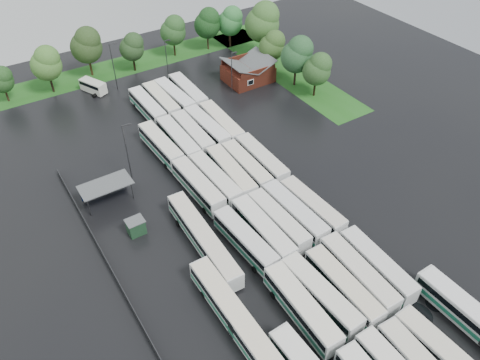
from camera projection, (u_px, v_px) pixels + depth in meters
ground at (272, 242)px, 69.54m from camera, size 160.00×160.00×0.00m
brick_building at (248, 73)px, 105.44m from camera, size 10.07×8.60×5.39m
wash_shed at (105, 186)px, 74.56m from camera, size 8.20×4.20×3.58m
utility_hut at (136, 227)px, 70.05m from camera, size 2.70×2.20×2.62m
grass_strip_north at (120, 67)px, 111.65m from camera, size 80.00×10.00×0.01m
grass_strip_east at (283, 69)px, 110.78m from camera, size 10.00×50.00×0.01m
west_fence at (110, 267)px, 65.13m from camera, size 0.10×50.00×1.20m
bus_r0c3 at (443, 356)px, 53.71m from camera, size 3.20×12.87×3.55m
bus_r1c0 at (301, 308)px, 58.51m from camera, size 3.30×13.33×3.68m
bus_r1c1 at (320, 295)px, 59.99m from camera, size 3.27×13.15×3.63m
bus_r1c2 at (343, 287)px, 60.99m from camera, size 3.02×12.88×3.57m
bus_r1c3 at (358, 274)px, 62.48m from camera, size 3.40×13.36×3.69m
bus_r1c4 at (377, 265)px, 63.69m from camera, size 3.19×12.90×3.57m
bus_r2c0 at (245, 240)px, 67.14m from camera, size 3.31×12.78×3.52m
bus_r2c1 at (263, 230)px, 68.53m from camera, size 2.92×13.23×3.67m
bus_r2c2 at (278, 221)px, 70.07m from camera, size 2.86×12.69×3.52m
bus_r2c3 at (294, 213)px, 71.27m from camera, size 3.10×13.27×3.68m
bus_r2c4 at (312, 207)px, 72.34m from camera, size 3.17×12.84×3.55m
bus_r3c0 at (198, 186)px, 76.06m from camera, size 3.05×13.13×3.64m
bus_r3c1 at (215, 180)px, 77.23m from camera, size 3.00×13.01×3.61m
bus_r3c2 at (231, 173)px, 78.46m from camera, size 3.47×13.34×3.68m
bus_r3c3 at (246, 167)px, 79.86m from camera, size 3.02×12.82×3.55m
bus_r3c4 at (261, 160)px, 81.20m from camera, size 3.02×13.14×3.64m
bus_r4c0 at (161, 145)px, 84.50m from camera, size 3.11×12.99×3.59m
bus_r4c1 at (178, 140)px, 85.67m from camera, size 3.02×13.24×3.67m
bus_r4c2 at (193, 134)px, 87.15m from camera, size 3.12×13.10×3.63m
bus_r4c3 at (207, 128)px, 88.57m from camera, size 3.03×13.25×3.68m
bus_r4c4 at (221, 124)px, 89.64m from camera, size 3.33×13.43×3.71m
bus_r5c1 at (148, 107)px, 94.48m from camera, size 2.79×12.78×3.55m
bus_r5c2 at (161, 101)px, 95.96m from camera, size 2.87×12.98×3.61m
bus_r5c3 at (175, 97)px, 97.22m from camera, size 3.33×13.20×3.64m
bus_r5c4 at (188, 92)px, 98.67m from camera, size 3.14×13.31×3.69m
artic_bus_west_b at (203, 239)px, 67.36m from camera, size 3.37×18.95×3.50m
artic_bus_west_c at (236, 318)px, 57.43m from camera, size 2.81×19.02×3.53m
minibus at (93, 86)px, 101.75m from camera, size 4.60×6.55×2.69m
tree_north_0 at (2, 79)px, 96.51m from camera, size 4.86×4.86×8.05m
tree_north_1 at (46, 63)px, 98.35m from camera, size 6.47×6.47×10.72m
tree_north_2 at (87, 45)px, 103.75m from camera, size 7.00×7.00×11.59m
tree_north_3 at (132, 47)px, 106.49m from camera, size 5.58×5.58×9.25m
tree_north_4 at (174, 30)px, 112.05m from camera, size 6.16×6.16×10.20m
tree_north_5 at (208, 23)px, 114.61m from camera, size 6.42×6.42×10.64m
tree_north_6 at (230, 21)px, 118.57m from camera, size 5.35×5.35×8.86m
tree_east_0 at (318, 69)px, 97.50m from camera, size 5.96×5.96×9.87m
tree_east_1 at (298, 54)px, 100.38m from camera, size 6.92×6.92×11.46m
tree_east_2 at (273, 45)px, 106.31m from camera, size 5.89×5.89×9.76m
tree_east_3 at (263, 21)px, 110.44m from camera, size 8.20×8.20×13.59m
tree_east_4 at (231, 21)px, 116.09m from camera, size 6.25×6.25×10.35m
lamp_post_ne at (232, 70)px, 99.19m from camera, size 1.43×0.28×9.27m
lamp_post_nw at (127, 148)px, 76.77m from camera, size 1.65×0.32×10.71m
lamp_post_back_w at (114, 63)px, 99.69m from camera, size 1.64×0.32×10.64m
lamp_post_back_e at (167, 57)px, 103.86m from camera, size 1.42×0.28×9.21m
puddle_0 at (348, 342)px, 57.13m from camera, size 4.81×4.81×0.01m
puddle_1 at (417, 315)px, 59.99m from camera, size 4.04×4.04×0.01m
puddle_2 at (218, 275)px, 64.91m from camera, size 6.80×6.80×0.01m
puddle_3 at (317, 245)px, 69.03m from camera, size 3.82×3.82×0.01m
puddle_4 at (435, 304)px, 61.30m from camera, size 2.55×2.55×0.01m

